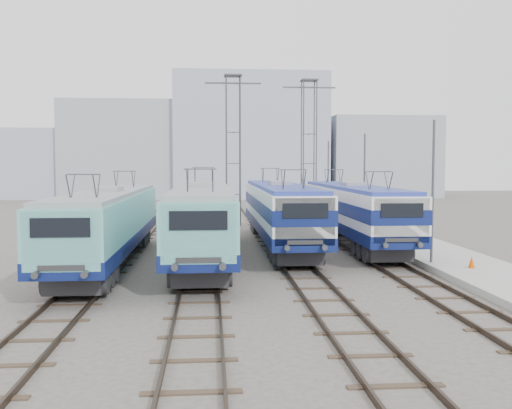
% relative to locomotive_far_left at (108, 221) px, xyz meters
% --- Properties ---
extents(ground, '(160.00, 160.00, 0.00)m').
position_rel_locomotive_far_left_xyz_m(ground, '(6.75, -3.73, -2.22)').
color(ground, '#514C47').
extents(platform, '(4.00, 70.00, 0.30)m').
position_rel_locomotive_far_left_xyz_m(platform, '(16.95, 4.27, -2.07)').
color(platform, '#9E9E99').
rests_on(platform, ground).
extents(locomotive_far_left, '(2.82, 17.83, 3.36)m').
position_rel_locomotive_far_left_xyz_m(locomotive_far_left, '(0.00, 0.00, 0.00)').
color(locomotive_far_left, '#0B164D').
rests_on(locomotive_far_left, ground).
extents(locomotive_center_left, '(2.95, 18.63, 3.51)m').
position_rel_locomotive_far_left_xyz_m(locomotive_center_left, '(4.50, 1.22, 0.09)').
color(locomotive_center_left, '#0B164D').
rests_on(locomotive_center_left, ground).
extents(locomotive_center_right, '(2.90, 18.36, 3.45)m').
position_rel_locomotive_far_left_xyz_m(locomotive_center_right, '(9.00, 5.49, 0.12)').
color(locomotive_center_right, '#0B164D').
rests_on(locomotive_center_right, ground).
extents(locomotive_far_right, '(2.84, 17.94, 3.37)m').
position_rel_locomotive_far_left_xyz_m(locomotive_far_right, '(13.50, 5.94, 0.07)').
color(locomotive_far_right, '#0B164D').
rests_on(locomotive_far_right, ground).
extents(catenary_tower_west, '(4.50, 1.20, 12.00)m').
position_rel_locomotive_far_left_xyz_m(catenary_tower_west, '(6.75, 18.27, 4.42)').
color(catenary_tower_west, '#3F4247').
rests_on(catenary_tower_west, ground).
extents(catenary_tower_east, '(4.50, 1.20, 12.00)m').
position_rel_locomotive_far_left_xyz_m(catenary_tower_east, '(13.25, 20.27, 4.42)').
color(catenary_tower_east, '#3F4247').
rests_on(catenary_tower_east, ground).
extents(mast_front, '(0.12, 0.12, 7.00)m').
position_rel_locomotive_far_left_xyz_m(mast_front, '(15.35, -1.73, 1.28)').
color(mast_front, '#3F4247').
rests_on(mast_front, ground).
extents(mast_mid, '(0.12, 0.12, 7.00)m').
position_rel_locomotive_far_left_xyz_m(mast_mid, '(15.35, 10.27, 1.28)').
color(mast_mid, '#3F4247').
rests_on(mast_mid, ground).
extents(mast_rear, '(0.12, 0.12, 7.00)m').
position_rel_locomotive_far_left_xyz_m(mast_rear, '(15.35, 22.27, 1.28)').
color(mast_rear, '#3F4247').
rests_on(mast_rear, ground).
extents(safety_cone, '(0.30, 0.30, 0.52)m').
position_rel_locomotive_far_left_xyz_m(safety_cone, '(16.56, -3.36, -1.66)').
color(safety_cone, '#D14200').
rests_on(safety_cone, platform).
extents(building_west, '(18.00, 12.00, 14.00)m').
position_rel_locomotive_far_left_xyz_m(building_west, '(-7.25, 58.27, 4.78)').
color(building_west, '#8E959F').
rests_on(building_west, ground).
extents(building_center, '(22.00, 14.00, 18.00)m').
position_rel_locomotive_far_left_xyz_m(building_center, '(10.75, 58.27, 6.78)').
color(building_center, '#939BB5').
rests_on(building_center, ground).
extents(building_east, '(16.00, 12.00, 12.00)m').
position_rel_locomotive_far_left_xyz_m(building_east, '(30.75, 58.27, 3.78)').
color(building_east, '#8E959F').
rests_on(building_east, ground).
extents(building_far_west, '(14.00, 10.00, 10.00)m').
position_rel_locomotive_far_left_xyz_m(building_far_west, '(-23.25, 58.27, 2.78)').
color(building_far_west, '#939BB5').
rests_on(building_far_west, ground).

